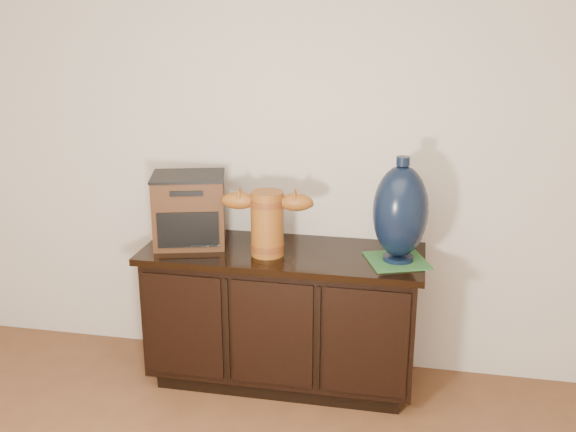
% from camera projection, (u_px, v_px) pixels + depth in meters
% --- Properties ---
extents(room, '(5.00, 5.00, 5.00)m').
position_uv_depth(room, '(37.00, 387.00, 1.25)').
color(room, brown).
rests_on(room, ground).
extents(sideboard, '(1.46, 0.56, 0.75)m').
position_uv_depth(sideboard, '(283.00, 315.00, 3.61)').
color(sideboard, black).
rests_on(sideboard, ground).
extents(terracotta_vessel, '(0.47, 0.19, 0.33)m').
position_uv_depth(terracotta_vessel, '(267.00, 220.00, 3.39)').
color(terracotta_vessel, '#94531B').
rests_on(terracotta_vessel, sideboard).
extents(tv_radio, '(0.44, 0.39, 0.38)m').
position_uv_depth(tv_radio, '(189.00, 210.00, 3.55)').
color(tv_radio, '#402210').
rests_on(tv_radio, sideboard).
extents(green_mat, '(0.36, 0.36, 0.01)m').
position_uv_depth(green_mat, '(397.00, 260.00, 3.35)').
color(green_mat, '#2A5F2C').
rests_on(green_mat, sideboard).
extents(lamp_base, '(0.35, 0.35, 0.52)m').
position_uv_depth(lamp_base, '(400.00, 212.00, 3.27)').
color(lamp_base, black).
rests_on(lamp_base, green_mat).
extents(spray_can, '(0.07, 0.07, 0.19)m').
position_uv_depth(spray_can, '(265.00, 221.00, 3.68)').
color(spray_can, '#50170D').
rests_on(spray_can, sideboard).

